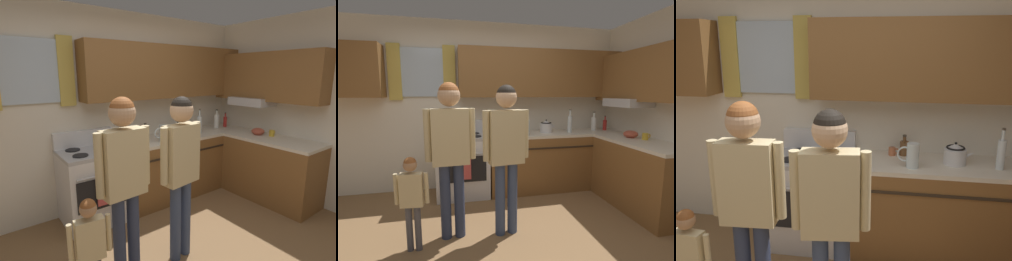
{
  "view_description": "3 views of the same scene",
  "coord_description": "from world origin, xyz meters",
  "views": [
    {
      "loc": [
        -1.39,
        -1.45,
        1.8
      ],
      "look_at": [
        0.42,
        0.97,
        1.15
      ],
      "focal_mm": 28.5,
      "sensor_mm": 36.0,
      "label": 1
    },
    {
      "loc": [
        -0.41,
        -2.04,
        1.51
      ],
      "look_at": [
        0.27,
        1.03,
        1.03
      ],
      "focal_mm": 25.99,
      "sensor_mm": 36.0,
      "label": 2
    },
    {
      "loc": [
        0.54,
        -1.55,
        1.97
      ],
      "look_at": [
        0.1,
        1.06,
        1.3
      ],
      "focal_mm": 37.02,
      "sensor_mm": 36.0,
      "label": 3
    }
  ],
  "objects": [
    {
      "name": "ground_plane",
      "position": [
        0.0,
        0.0,
        0.0
      ],
      "size": [
        12.0,
        12.0,
        0.0
      ],
      "primitive_type": "plane",
      "color": "olive"
    },
    {
      "name": "back_wall_unit",
      "position": [
        0.09,
        1.81,
        1.52
      ],
      "size": [
        4.6,
        0.42,
        2.6
      ],
      "color": "silver",
      "rests_on": "ground"
    },
    {
      "name": "kitchen_counter_run",
      "position": [
        1.5,
        1.19,
        0.45
      ],
      "size": [
        2.19,
        1.91,
        0.9
      ],
      "color": "brown",
      "rests_on": "ground"
    },
    {
      "name": "stove_oven",
      "position": [
        -0.28,
        1.54,
        0.47
      ],
      "size": [
        0.75,
        0.67,
        1.1
      ],
      "color": "silver",
      "rests_on": "ground"
    },
    {
      "name": "bottle_milk_white",
      "position": [
        1.9,
        1.59,
        1.02
      ],
      "size": [
        0.08,
        0.08,
        0.31
      ],
      "color": "white",
      "rests_on": "kitchen_counter_run"
    },
    {
      "name": "bottle_tall_clear",
      "position": [
        1.41,
        1.48,
        1.04
      ],
      "size": [
        0.07,
        0.07,
        0.37
      ],
      "color": "silver",
      "rests_on": "kitchen_counter_run"
    },
    {
      "name": "bottle_squat_brown",
      "position": [
        0.58,
        1.73,
        0.98
      ],
      "size": [
        0.08,
        0.08,
        0.21
      ],
      "color": "brown",
      "rests_on": "kitchen_counter_run"
    },
    {
      "name": "bottle_sauce_red",
      "position": [
        2.1,
        1.57,
        0.99
      ],
      "size": [
        0.06,
        0.06,
        0.25
      ],
      "color": "red",
      "rests_on": "kitchen_counter_run"
    },
    {
      "name": "cup_terracotta",
      "position": [
        0.47,
        1.71,
        0.94
      ],
      "size": [
        0.11,
        0.07,
        0.08
      ],
      "color": "#B76642",
      "rests_on": "kitchen_counter_run"
    },
    {
      "name": "mug_mustard_yellow",
      "position": [
        2.1,
        0.68,
        0.95
      ],
      "size": [
        0.12,
        0.08,
        0.09
      ],
      "color": "gold",
      "rests_on": "kitchen_counter_run"
    },
    {
      "name": "stovetop_kettle",
      "position": [
        1.04,
        1.55,
        1.0
      ],
      "size": [
        0.27,
        0.2,
        0.21
      ],
      "color": "silver",
      "rests_on": "kitchen_counter_run"
    },
    {
      "name": "water_pitcher",
      "position": [
        0.65,
        1.39,
        1.01
      ],
      "size": [
        0.19,
        0.11,
        0.22
      ],
      "color": "silver",
      "rests_on": "kitchen_counter_run"
    },
    {
      "name": "mixing_bowl",
      "position": [
        2.02,
        0.86,
        0.95
      ],
      "size": [
        0.19,
        0.19,
        0.1
      ],
      "color": "#B24C38",
      "rests_on": "kitchen_counter_run"
    },
    {
      "name": "adult_holding_child",
      "position": [
        -0.44,
        0.43,
        1.02
      ],
      "size": [
        0.5,
        0.22,
        1.62
      ],
      "color": "#2D3856",
      "rests_on": "ground"
    },
    {
      "name": "adult_in_plaid",
      "position": [
        0.13,
        0.38,
        1.01
      ],
      "size": [
        0.5,
        0.22,
        1.6
      ],
      "color": "#38476B",
      "rests_on": "ground"
    },
    {
      "name": "small_child",
      "position": [
        -0.81,
        0.28,
        0.58
      ],
      "size": [
        0.32,
        0.12,
        0.93
      ],
      "color": "#4C4C56",
      "rests_on": "ground"
    }
  ]
}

